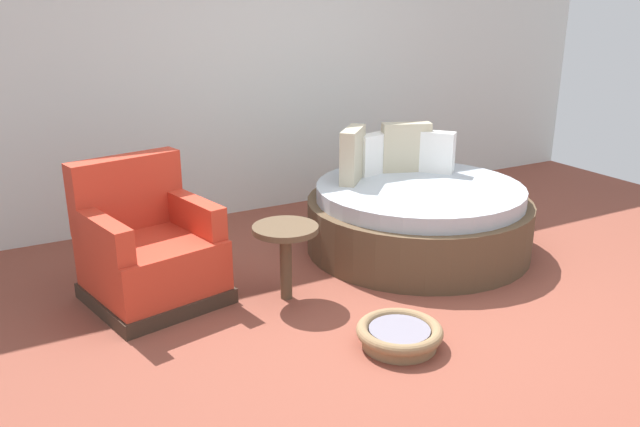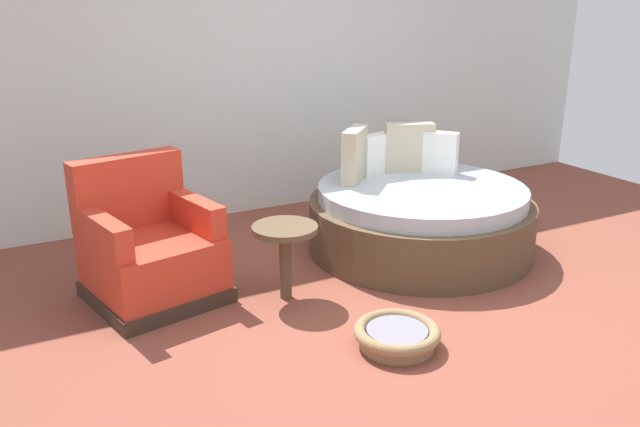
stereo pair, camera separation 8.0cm
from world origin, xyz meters
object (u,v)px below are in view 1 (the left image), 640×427
(round_daybed, at_px, (417,215))
(pet_basket, at_px, (399,334))
(red_armchair, at_px, (149,252))
(side_table, at_px, (285,239))

(round_daybed, relative_size, pet_basket, 3.51)
(red_armchair, relative_size, side_table, 1.82)
(red_armchair, height_order, pet_basket, red_armchair)
(round_daybed, height_order, pet_basket, round_daybed)
(round_daybed, distance_m, side_table, 1.38)
(side_table, bearing_deg, round_daybed, 13.47)
(round_daybed, height_order, red_armchair, round_daybed)
(round_daybed, xyz_separation_m, red_armchair, (-2.13, 0.13, 0.05))
(pet_basket, bearing_deg, red_armchair, 129.37)
(red_armchair, distance_m, pet_basket, 1.75)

